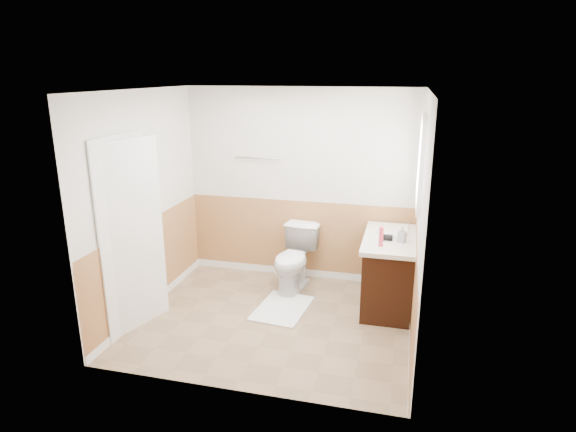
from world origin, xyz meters
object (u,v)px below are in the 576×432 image
(vanity_cabinet, at_px, (389,274))
(soap_dispenser, at_px, (402,234))
(toilet, at_px, (294,259))
(bath_mat, at_px, (282,308))
(lotion_bottle, at_px, (381,237))

(vanity_cabinet, height_order, soap_dispenser, soap_dispenser)
(toilet, height_order, soap_dispenser, soap_dispenser)
(bath_mat, height_order, vanity_cabinet, vanity_cabinet)
(toilet, distance_m, bath_mat, 0.71)
(toilet, height_order, bath_mat, toilet)
(toilet, bearing_deg, lotion_bottle, -18.80)
(vanity_cabinet, xyz_separation_m, soap_dispenser, (0.12, -0.13, 0.54))
(bath_mat, height_order, soap_dispenser, soap_dispenser)
(toilet, bearing_deg, bath_mat, -83.82)
(toilet, xyz_separation_m, vanity_cabinet, (1.19, -0.18, -0.00))
(bath_mat, distance_m, lotion_bottle, 1.45)
(vanity_cabinet, bearing_deg, lotion_bottle, -106.97)
(bath_mat, xyz_separation_m, vanity_cabinet, (1.19, 0.42, 0.39))
(lotion_bottle, bearing_deg, toilet, 155.03)
(lotion_bottle, bearing_deg, vanity_cabinet, 73.03)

